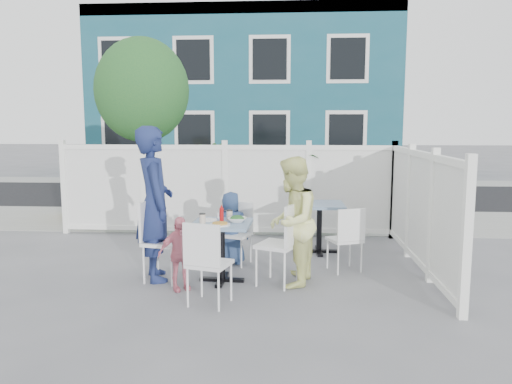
# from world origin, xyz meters

# --- Properties ---
(ground) EXTENTS (80.00, 80.00, 0.00)m
(ground) POSITION_xyz_m (0.00, 0.00, 0.00)
(ground) COLOR slate
(near_sidewalk) EXTENTS (24.00, 2.60, 0.01)m
(near_sidewalk) POSITION_xyz_m (0.00, 3.80, 0.01)
(near_sidewalk) COLOR gray
(near_sidewalk) RESTS_ON ground
(street) EXTENTS (24.00, 5.00, 0.01)m
(street) POSITION_xyz_m (0.00, 7.50, 0.00)
(street) COLOR black
(street) RESTS_ON ground
(far_sidewalk) EXTENTS (24.00, 1.60, 0.01)m
(far_sidewalk) POSITION_xyz_m (0.00, 10.60, 0.01)
(far_sidewalk) COLOR gray
(far_sidewalk) RESTS_ON ground
(building) EXTENTS (11.00, 6.00, 6.00)m
(building) POSITION_xyz_m (-0.50, 14.00, 3.00)
(building) COLOR #164E5E
(building) RESTS_ON ground
(fence_back) EXTENTS (5.86, 0.08, 1.60)m
(fence_back) POSITION_xyz_m (0.10, 2.40, 0.78)
(fence_back) COLOR white
(fence_back) RESTS_ON ground
(fence_right) EXTENTS (0.08, 3.66, 1.60)m
(fence_right) POSITION_xyz_m (3.00, 0.60, 0.78)
(fence_right) COLOR white
(fence_right) RESTS_ON ground
(tree) EXTENTS (1.80, 1.62, 3.59)m
(tree) POSITION_xyz_m (-1.60, 3.30, 2.59)
(tree) COLOR #382316
(tree) RESTS_ON ground
(utility_cabinet) EXTENTS (0.72, 0.55, 1.27)m
(utility_cabinet) POSITION_xyz_m (-3.14, 4.00, 0.63)
(utility_cabinet) COLOR gold
(utility_cabinet) RESTS_ON ground
(potted_shrub_a) EXTENTS (0.98, 0.98, 1.61)m
(potted_shrub_a) POSITION_xyz_m (-0.26, 3.10, 0.80)
(potted_shrub_a) COLOR #1B4F25
(potted_shrub_a) RESTS_ON ground
(potted_shrub_b) EXTENTS (1.68, 1.72, 1.46)m
(potted_shrub_b) POSITION_xyz_m (1.72, 3.00, 0.73)
(potted_shrub_b) COLOR #1B4F25
(potted_shrub_b) RESTS_ON ground
(main_table) EXTENTS (0.74, 0.74, 0.75)m
(main_table) POSITION_xyz_m (0.39, -0.16, 0.58)
(main_table) COLOR slate
(main_table) RESTS_ON ground
(spare_table) EXTENTS (0.74, 0.74, 0.77)m
(spare_table) POSITION_xyz_m (1.69, 1.34, 0.59)
(spare_table) COLOR slate
(spare_table) RESTS_ON ground
(chair_left) EXTENTS (0.52, 0.53, 1.02)m
(chair_left) POSITION_xyz_m (-0.42, -0.16, 0.59)
(chair_left) COLOR white
(chair_left) RESTS_ON ground
(chair_right) EXTENTS (0.59, 0.60, 1.02)m
(chair_right) POSITION_xyz_m (1.17, -0.26, 0.59)
(chair_right) COLOR white
(chair_right) RESTS_ON ground
(chair_back) EXTENTS (0.49, 0.48, 0.86)m
(chair_back) POSITION_xyz_m (0.50, 0.70, 0.50)
(chair_back) COLOR white
(chair_back) RESTS_ON ground
(chair_near) EXTENTS (0.52, 0.51, 0.93)m
(chair_near) POSITION_xyz_m (0.35, -1.04, 0.54)
(chair_near) COLOR white
(chair_near) RESTS_ON ground
(chair_spare) EXTENTS (0.51, 0.50, 0.87)m
(chair_spare) POSITION_xyz_m (2.00, 0.34, 0.51)
(chair_spare) COLOR white
(chair_spare) RESTS_ON ground
(man) EXTENTS (0.70, 0.83, 1.94)m
(man) POSITION_xyz_m (-0.46, -0.11, 0.97)
(man) COLOR navy
(man) RESTS_ON ground
(woman) EXTENTS (0.74, 0.87, 1.58)m
(woman) POSITION_xyz_m (1.26, -0.23, 0.79)
(woman) COLOR #E6EE43
(woman) RESTS_ON ground
(boy) EXTENTS (0.55, 0.41, 1.03)m
(boy) POSITION_xyz_m (0.41, 0.63, 0.51)
(boy) COLOR navy
(boy) RESTS_ON ground
(toddler) EXTENTS (0.56, 0.45, 0.89)m
(toddler) POSITION_xyz_m (-0.06, -0.52, 0.44)
(toddler) COLOR pink
(toddler) RESTS_ON ground
(plate_main) EXTENTS (0.25, 0.25, 0.02)m
(plate_main) POSITION_xyz_m (0.40, -0.34, 0.76)
(plate_main) COLOR white
(plate_main) RESTS_ON main_table
(plate_side) EXTENTS (0.23, 0.23, 0.02)m
(plate_side) POSITION_xyz_m (0.21, -0.06, 0.76)
(plate_side) COLOR white
(plate_side) RESTS_ON main_table
(salad_bowl) EXTENTS (0.24, 0.24, 0.06)m
(salad_bowl) POSITION_xyz_m (0.58, -0.13, 0.78)
(salad_bowl) COLOR white
(salad_bowl) RESTS_ON main_table
(coffee_cup_a) EXTENTS (0.08, 0.08, 0.11)m
(coffee_cup_a) POSITION_xyz_m (0.17, -0.24, 0.81)
(coffee_cup_a) COLOR beige
(coffee_cup_a) RESTS_ON main_table
(coffee_cup_b) EXTENTS (0.07, 0.07, 0.11)m
(coffee_cup_b) POSITION_xyz_m (0.47, 0.03, 0.81)
(coffee_cup_b) COLOR beige
(coffee_cup_b) RESTS_ON main_table
(ketchup_bottle) EXTENTS (0.05, 0.05, 0.17)m
(ketchup_bottle) POSITION_xyz_m (0.39, -0.12, 0.84)
(ketchup_bottle) COLOR #AC0D0F
(ketchup_bottle) RESTS_ON main_table
(salt_shaker) EXTENTS (0.03, 0.03, 0.07)m
(salt_shaker) POSITION_xyz_m (0.31, 0.11, 0.79)
(salt_shaker) COLOR white
(salt_shaker) RESTS_ON main_table
(pepper_shaker) EXTENTS (0.03, 0.03, 0.07)m
(pepper_shaker) POSITION_xyz_m (0.34, 0.11, 0.79)
(pepper_shaker) COLOR black
(pepper_shaker) RESTS_ON main_table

